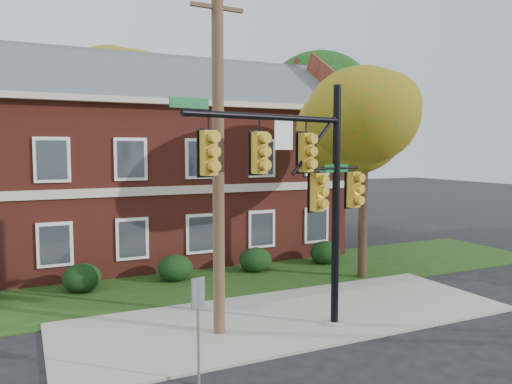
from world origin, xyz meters
name	(u,v)px	position (x,y,z in m)	size (l,w,h in m)	color
ground	(307,328)	(0.00, 0.00, 0.00)	(120.00, 120.00, 0.00)	black
sidewalk	(290,316)	(0.00, 1.00, 0.04)	(14.00, 5.00, 0.08)	gray
grass_strip	(229,279)	(0.00, 6.00, 0.02)	(30.00, 6.00, 0.04)	#193811
apartment_building	(143,154)	(-2.00, 11.95, 4.99)	(18.80, 8.80, 9.74)	maroon
hedge_left	(82,278)	(-5.50, 6.70, 0.53)	(1.40, 1.26, 1.05)	black
hedge_center	(175,268)	(-2.00, 6.70, 0.53)	(1.40, 1.26, 1.05)	black
hedge_right	(256,260)	(1.50, 6.70, 0.53)	(1.40, 1.26, 1.05)	black
hedge_far_right	(325,253)	(5.00, 6.70, 0.53)	(1.40, 1.26, 1.05)	black
tree_near_right	(372,112)	(5.22, 3.87, 6.67)	(4.50, 4.25, 8.58)	black
tree_right_rear	(331,100)	(9.31, 12.81, 8.12)	(6.30, 5.95, 10.62)	black
tree_far_rear	(136,91)	(-0.66, 19.79, 8.84)	(6.84, 6.46, 11.52)	black
traffic_signal	(304,181)	(-0.43, -0.49, 4.34)	(6.15, 1.52, 6.99)	gray
utility_pole	(218,159)	(-2.50, 0.59, 4.91)	(1.51, 0.34, 9.68)	brown
sign_post	(198,313)	(-3.98, -2.00, 1.63)	(0.34, 0.16, 2.40)	slate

